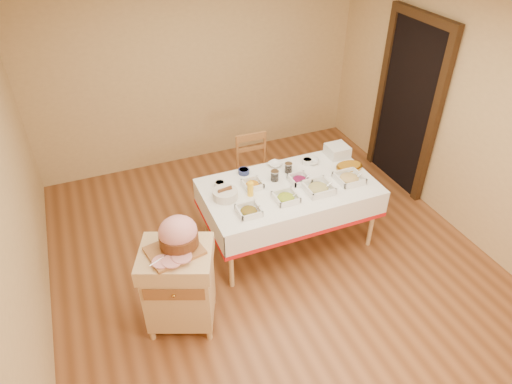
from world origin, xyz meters
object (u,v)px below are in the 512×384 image
preserve_jar_left (275,176)px  preserve_jar_right (288,168)px  mustard_bottle (250,188)px  ham_on_board (178,236)px  plate_stack (337,151)px  butcher_cart (179,283)px  brass_platter (349,166)px  dining_chair (255,171)px  bread_basket (225,194)px  dining_table (289,198)px

preserve_jar_left → preserve_jar_right: size_ratio=1.06×
mustard_bottle → ham_on_board: bearing=-145.5°
preserve_jar_right → plate_stack: bearing=8.1°
butcher_cart → ham_on_board: (0.05, 0.04, 0.51)m
ham_on_board → mustard_bottle: 1.10m
butcher_cart → ham_on_board: bearing=38.0°
preserve_jar_right → brass_platter: size_ratio=0.35×
dining_chair → ham_on_board: (-1.28, -1.42, 0.53)m
plate_stack → bread_basket: bearing=-168.8°
butcher_cart → dining_chair: size_ratio=0.95×
plate_stack → brass_platter: bearing=-91.8°
dining_table → ham_on_board: size_ratio=3.92×
dining_chair → preserve_jar_right: (0.17, -0.56, 0.34)m
butcher_cart → dining_chair: dining_chair is taller
brass_platter → butcher_cart: bearing=-161.6°
ham_on_board → preserve_jar_left: ham_on_board is taller
preserve_jar_left → bread_basket: preserve_jar_left is taller
preserve_jar_right → bread_basket: (-0.80, -0.19, -0.00)m
dining_chair → preserve_jar_left: dining_chair is taller
ham_on_board → mustard_bottle: ham_on_board is taller
dining_table → plate_stack: 0.88m
dining_table → ham_on_board: bearing=-155.2°
butcher_cart → brass_platter: butcher_cart is taller
dining_table → dining_chair: bearing=94.3°
butcher_cart → mustard_bottle: size_ratio=4.48×
ham_on_board → brass_platter: 2.23m
preserve_jar_right → plate_stack: (0.67, 0.10, 0.02)m
dining_chair → plate_stack: dining_chair is taller
plate_stack → ham_on_board: bearing=-155.6°
ham_on_board → preserve_jar_left: size_ratio=4.04×
plate_stack → butcher_cart: bearing=-155.3°
ham_on_board → brass_platter: size_ratio=1.49×
mustard_bottle → bread_basket: mustard_bottle is taller
brass_platter → mustard_bottle: bearing=-177.0°
dining_chair → dining_table: bearing=-85.7°
preserve_jar_right → brass_platter: 0.69m
preserve_jar_right → brass_platter: bearing=-15.6°
dining_chair → bread_basket: 1.04m
dining_chair → plate_stack: bearing=-28.9°
dining_chair → ham_on_board: bearing=-132.0°
dining_chair → mustard_bottle: (-0.38, -0.81, 0.37)m
preserve_jar_right → plate_stack: 0.68m
dining_chair → brass_platter: (0.83, -0.74, 0.31)m
bread_basket → butcher_cart: bearing=-134.4°
dining_table → butcher_cart: bearing=-154.7°
preserve_jar_left → plate_stack: size_ratio=0.48×
preserve_jar_left → bread_basket: size_ratio=0.45×
brass_platter → plate_stack: bearing=88.2°
plate_stack → brass_platter: (-0.01, -0.28, -0.05)m
butcher_cart → mustard_bottle: (0.94, 0.65, 0.35)m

